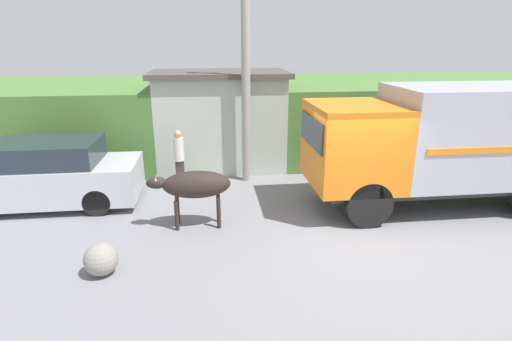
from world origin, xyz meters
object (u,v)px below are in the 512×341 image
(utility_pole, at_px, (246,64))
(roadside_rock, at_px, (101,259))
(cargo_truck, at_px, (449,140))
(pedestrian_on_hill, at_px, (179,155))
(brown_cow, at_px, (195,185))
(parked_suv, at_px, (45,175))

(utility_pole, height_order, roadside_rock, utility_pole)
(cargo_truck, bearing_deg, pedestrian_on_hill, 161.73)
(cargo_truck, height_order, pedestrian_on_hill, cargo_truck)
(cargo_truck, bearing_deg, brown_cow, -175.31)
(parked_suv, relative_size, pedestrian_on_hill, 2.80)
(utility_pole, bearing_deg, pedestrian_on_hill, -172.42)
(brown_cow, height_order, utility_pole, utility_pole)
(brown_cow, bearing_deg, roadside_rock, -118.77)
(parked_suv, distance_m, roadside_rock, 4.12)
(cargo_truck, height_order, utility_pole, utility_pole)
(cargo_truck, height_order, brown_cow, cargo_truck)
(roadside_rock, bearing_deg, utility_pole, 57.09)
(brown_cow, bearing_deg, cargo_truck, 18.34)
(brown_cow, xyz_separation_m, pedestrian_on_hill, (-0.51, 2.73, -0.06))
(roadside_rock, bearing_deg, cargo_truck, 16.22)
(pedestrian_on_hill, distance_m, utility_pole, 3.18)
(cargo_truck, relative_size, parked_suv, 1.45)
(utility_pole, xyz_separation_m, roadside_rock, (-3.10, -4.79, -3.12))
(brown_cow, distance_m, parked_suv, 4.15)
(brown_cow, xyz_separation_m, parked_suv, (-3.79, 1.69, -0.18))
(parked_suv, bearing_deg, utility_pole, 14.35)
(cargo_truck, height_order, roadside_rock, cargo_truck)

